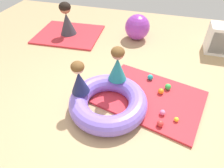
% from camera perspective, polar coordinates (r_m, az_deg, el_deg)
% --- Properties ---
extents(ground_plane, '(8.00, 8.00, 0.00)m').
position_cam_1_polar(ground_plane, '(2.89, -4.19, -7.96)').
color(ground_plane, tan).
extents(gym_mat_near_right, '(1.76, 1.47, 0.04)m').
position_cam_1_polar(gym_mat_near_right, '(3.11, 11.06, -3.85)').
color(gym_mat_near_right, red).
rests_on(gym_mat_near_right, ground).
extents(gym_mat_center_rear, '(1.53, 1.29, 0.04)m').
position_cam_1_polar(gym_mat_center_rear, '(4.92, -12.39, 13.97)').
color(gym_mat_center_rear, red).
rests_on(gym_mat_center_rear, ground).
extents(inflatable_cushion, '(1.13, 1.13, 0.27)m').
position_cam_1_polar(inflatable_cushion, '(2.83, -1.12, -5.28)').
color(inflatable_cushion, '#8466E0').
rests_on(inflatable_cushion, ground).
extents(child_in_teal, '(0.38, 0.38, 0.54)m').
position_cam_1_polar(child_in_teal, '(2.85, 1.63, 5.78)').
color(child_in_teal, teal).
rests_on(child_in_teal, inflatable_cushion).
extents(child_in_navy, '(0.30, 0.30, 0.50)m').
position_cam_1_polar(child_in_navy, '(2.67, -9.56, 1.79)').
color(child_in_navy, navy).
rests_on(child_in_navy, inflatable_cushion).
extents(adult_seated, '(0.43, 0.43, 0.72)m').
position_cam_1_polar(adult_seated, '(4.77, -13.05, 17.94)').
color(adult_seated, '#383842').
rests_on(adult_seated, gym_mat_center_rear).
extents(play_ball_red, '(0.09, 0.09, 0.09)m').
position_cam_1_polar(play_ball_red, '(2.72, 13.82, -11.08)').
color(play_ball_red, red).
rests_on(play_ball_red, gym_mat_near_right).
extents(play_ball_yellow, '(0.07, 0.07, 0.07)m').
position_cam_1_polar(play_ball_yellow, '(2.84, 18.20, -9.76)').
color(play_ball_yellow, yellow).
rests_on(play_ball_yellow, gym_mat_near_right).
extents(play_ball_green, '(0.10, 0.10, 0.10)m').
position_cam_1_polar(play_ball_green, '(3.26, 15.94, -0.78)').
color(play_ball_green, green).
rests_on(play_ball_green, gym_mat_near_right).
extents(play_ball_pink, '(0.08, 0.08, 0.08)m').
position_cam_1_polar(play_ball_pink, '(2.85, 14.47, -8.04)').
color(play_ball_pink, pink).
rests_on(play_ball_pink, gym_mat_near_right).
extents(play_ball_orange, '(0.09, 0.09, 0.09)m').
position_cam_1_polar(play_ball_orange, '(3.16, 14.03, -2.05)').
color(play_ball_orange, orange).
rests_on(play_ball_orange, gym_mat_near_right).
extents(play_ball_teal, '(0.10, 0.10, 0.10)m').
position_cam_1_polar(play_ball_teal, '(3.39, 11.07, 1.96)').
color(play_ball_teal, teal).
rests_on(play_ball_teal, gym_mat_near_right).
extents(exercise_ball_large, '(0.55, 0.55, 0.55)m').
position_cam_1_polar(exercise_ball_large, '(4.58, 7.36, 16.06)').
color(exercise_ball_large, purple).
rests_on(exercise_ball_large, ground).
extents(storage_cube, '(0.44, 0.44, 0.56)m').
position_cam_1_polar(storage_cube, '(4.57, 28.65, 11.32)').
color(storage_cube, white).
rests_on(storage_cube, ground).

